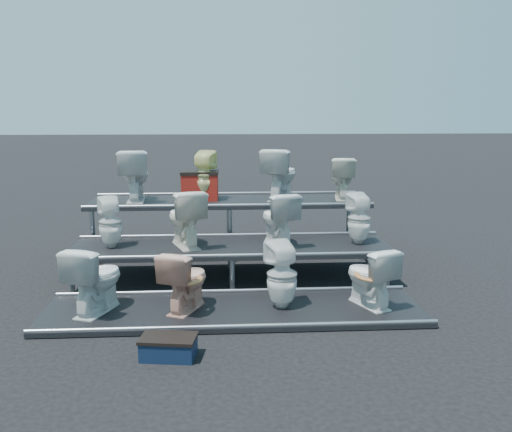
{
  "coord_description": "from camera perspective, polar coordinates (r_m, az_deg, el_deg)",
  "views": [
    {
      "loc": [
        -0.15,
        -7.35,
        2.28
      ],
      "look_at": [
        0.34,
        0.1,
        0.83
      ],
      "focal_mm": 40.0,
      "sensor_mm": 36.0,
      "label": 1
    }
  ],
  "objects": [
    {
      "name": "tier_mid",
      "position": [
        7.63,
        -2.49,
        -4.63
      ],
      "size": [
        4.2,
        1.2,
        0.46
      ],
      "primitive_type": "cube",
      "color": "black",
      "rests_on": "ground"
    },
    {
      "name": "toilet_3",
      "position": [
        6.55,
        11.31,
        -5.93
      ],
      "size": [
        0.61,
        0.76,
        0.68
      ],
      "primitive_type": "imported",
      "rotation": [
        0.0,
        0.0,
        3.53
      ],
      "color": "silver",
      "rests_on": "tier_front"
    },
    {
      "name": "ground",
      "position": [
        7.69,
        -2.47,
        -6.28
      ],
      "size": [
        80.0,
        80.0,
        0.0
      ],
      "primitive_type": "plane",
      "color": "black",
      "rests_on": "ground"
    },
    {
      "name": "toilet_2",
      "position": [
        6.36,
        2.61,
        -5.9
      ],
      "size": [
        0.42,
        0.43,
        0.75
      ],
      "primitive_type": "imported",
      "rotation": [
        0.0,
        0.0,
        3.43
      ],
      "color": "silver",
      "rests_on": "tier_front"
    },
    {
      "name": "toilet_0",
      "position": [
        6.47,
        -15.77,
        -6.05
      ],
      "size": [
        0.66,
        0.83,
        0.75
      ],
      "primitive_type": "imported",
      "rotation": [
        0.0,
        0.0,
        2.77
      ],
      "color": "silver",
      "rests_on": "tier_front"
    },
    {
      "name": "toilet_8",
      "position": [
        8.8,
        -12.05,
        4.0
      ],
      "size": [
        0.47,
        0.78,
        0.78
      ],
      "primitive_type": "imported",
      "rotation": [
        0.0,
        0.0,
        3.19
      ],
      "color": "silver",
      "rests_on": "tier_back"
    },
    {
      "name": "toilet_6",
      "position": [
        7.53,
        2.23,
        -0.25
      ],
      "size": [
        0.56,
        0.77,
        0.71
      ],
      "primitive_type": "imported",
      "rotation": [
        0.0,
        0.0,
        3.4
      ],
      "color": "silver",
      "rests_on": "tier_mid"
    },
    {
      "name": "toilet_4",
      "position": [
        7.63,
        -14.36,
        -0.62
      ],
      "size": [
        0.38,
        0.39,
        0.67
      ],
      "primitive_type": "imported",
      "rotation": [
        0.0,
        0.0,
        3.46
      ],
      "color": "silver",
      "rests_on": "tier_mid"
    },
    {
      "name": "toilet_10",
      "position": [
        8.76,
        2.45,
        4.22
      ],
      "size": [
        0.7,
        0.88,
        0.79
      ],
      "primitive_type": "imported",
      "rotation": [
        0.0,
        0.0,
        2.74
      ],
      "color": "silver",
      "rests_on": "tier_back"
    },
    {
      "name": "red_crate",
      "position": [
        8.81,
        -5.62,
        2.94
      ],
      "size": [
        0.56,
        0.45,
        0.39
      ],
      "primitive_type": "cube",
      "rotation": [
        0.0,
        0.0,
        -0.03
      ],
      "color": "maroon",
      "rests_on": "tier_back"
    },
    {
      "name": "toilet_1",
      "position": [
        6.34,
        -7.09,
        -6.36
      ],
      "size": [
        0.62,
        0.76,
        0.68
      ],
      "primitive_type": "imported",
      "rotation": [
        0.0,
        0.0,
        2.71
      ],
      "color": "#E5A58D",
      "rests_on": "tier_front"
    },
    {
      "name": "toilet_9",
      "position": [
        8.71,
        -5.2,
        4.05
      ],
      "size": [
        0.43,
        0.43,
        0.76
      ],
      "primitive_type": "imported",
      "rotation": [
        0.0,
        0.0,
        2.85
      ],
      "color": "#E7E692",
      "rests_on": "tier_back"
    },
    {
      "name": "tier_front",
      "position": [
        6.45,
        -2.21,
        -9.45
      ],
      "size": [
        4.2,
        1.2,
        0.06
      ],
      "primitive_type": "cube",
      "color": "black",
      "rests_on": "ground"
    },
    {
      "name": "toilet_7",
      "position": [
        7.72,
        10.29,
        -0.26
      ],
      "size": [
        0.36,
        0.37,
        0.68
      ],
      "primitive_type": "imported",
      "rotation": [
        0.0,
        0.0,
        3.33
      ],
      "color": "silver",
      "rests_on": "tier_mid"
    },
    {
      "name": "tier_back",
      "position": [
        8.84,
        -2.69,
        -1.12
      ],
      "size": [
        4.2,
        1.2,
        0.86
      ],
      "primitive_type": "cube",
      "color": "black",
      "rests_on": "ground"
    },
    {
      "name": "toilet_5",
      "position": [
        7.5,
        -7.11,
        -0.2
      ],
      "size": [
        0.64,
        0.84,
        0.76
      ],
      "primitive_type": "imported",
      "rotation": [
        0.0,
        0.0,
        3.47
      ],
      "color": "silver",
      "rests_on": "tier_mid"
    },
    {
      "name": "step_stool",
      "position": [
        5.43,
        -8.74,
        -12.98
      ],
      "size": [
        0.53,
        0.36,
        0.18
      ],
      "primitive_type": "cube",
      "rotation": [
        0.0,
        0.0,
        -0.15
      ],
      "color": "#0E1A32",
      "rests_on": "ground"
    },
    {
      "name": "toilet_11",
      "position": [
        8.92,
        8.6,
        3.78
      ],
      "size": [
        0.44,
        0.68,
        0.65
      ],
      "primitive_type": "imported",
      "rotation": [
        0.0,
        0.0,
        3.01
      ],
      "color": "silver",
      "rests_on": "tier_back"
    }
  ]
}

